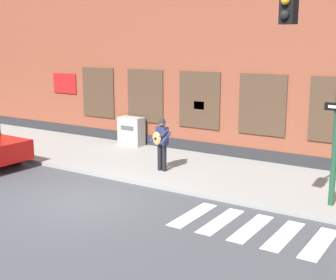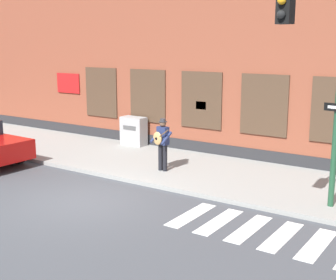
% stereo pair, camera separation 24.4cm
% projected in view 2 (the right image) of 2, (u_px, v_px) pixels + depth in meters
% --- Properties ---
extents(ground_plane, '(160.00, 160.00, 0.00)m').
position_uv_depth(ground_plane, '(84.00, 201.00, 12.96)').
color(ground_plane, '#424449').
extents(sidewalk, '(28.00, 4.42, 0.13)m').
position_uv_depth(sidewalk, '(169.00, 166.00, 16.39)').
color(sidewalk, gray).
rests_on(sidewalk, ground).
extents(building_backdrop, '(28.00, 4.06, 8.81)m').
position_uv_depth(building_backdrop, '(227.00, 40.00, 18.91)').
color(building_backdrop, brown).
rests_on(building_backdrop, ground).
extents(crosswalk, '(5.20, 1.90, 0.01)m').
position_uv_depth(crosswalk, '(282.00, 236.00, 10.59)').
color(crosswalk, silver).
rests_on(crosswalk, ground).
extents(busker, '(0.72, 0.58, 1.74)m').
position_uv_depth(busker, '(162.00, 141.00, 15.33)').
color(busker, black).
rests_on(busker, sidewalk).
extents(traffic_light, '(0.85, 3.33, 5.41)m').
position_uv_depth(traffic_light, '(320.00, 62.00, 10.52)').
color(traffic_light, '#1E472D').
rests_on(traffic_light, sidewalk).
extents(utility_box, '(1.05, 0.56, 1.18)m').
position_uv_depth(utility_box, '(134.00, 131.00, 19.30)').
color(utility_box, '#9E9E9E').
rests_on(utility_box, sidewalk).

